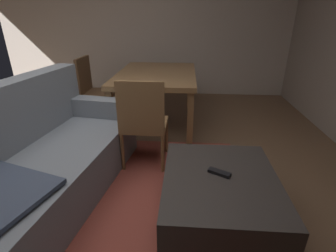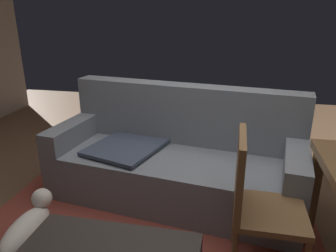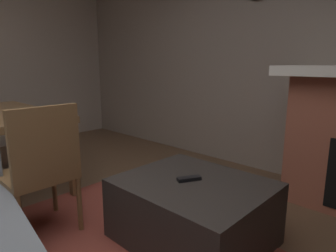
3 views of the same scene
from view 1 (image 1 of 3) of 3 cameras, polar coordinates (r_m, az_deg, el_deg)
floor at (r=2.38m, az=-14.81°, el=-14.82°), size 7.84×7.84×0.00m
wall_right_window_side at (r=5.06m, az=-4.31°, el=22.59°), size 0.12×5.70×2.70m
area_rug at (r=2.12m, az=-9.60°, el=-19.78°), size 2.60×2.00×0.01m
couch at (r=2.31m, az=-28.72°, el=-8.56°), size 2.26×1.16×0.97m
ottoman_coffee_table at (r=1.95m, az=11.32°, el=-16.32°), size 0.94×0.79×0.43m
tv_remote at (r=1.84m, az=11.53°, el=-10.29°), size 0.12×0.16×0.02m
dining_table at (r=3.53m, az=-2.59°, el=10.84°), size 1.54×1.05×0.74m
dining_chair_north at (r=3.78m, az=-16.67°, el=8.53°), size 0.44×0.44×0.93m
dining_chair_west at (r=2.47m, az=-5.64°, el=1.48°), size 0.45×0.45×0.93m
potted_plant at (r=4.72m, az=-27.23°, el=6.85°), size 0.38×0.38×0.53m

